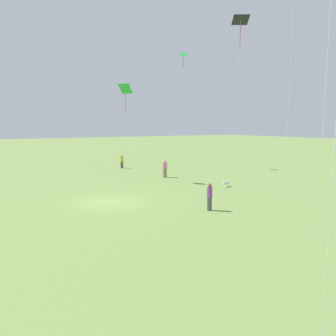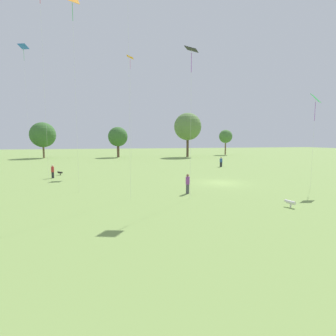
% 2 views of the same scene
% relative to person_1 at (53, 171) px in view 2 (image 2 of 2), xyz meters
% --- Properties ---
extents(ground_plane, '(240.00, 240.00, 0.00)m').
position_rel_person_1_xyz_m(ground_plane, '(18.65, -8.43, -0.84)').
color(ground_plane, '#7A994C').
extents(tree_0, '(6.48, 6.48, 9.29)m').
position_rel_person_1_xyz_m(tree_0, '(-8.80, 39.85, 5.19)').
color(tree_0, brown).
rests_on(tree_0, ground_plane).
extents(tree_1, '(5.27, 5.27, 8.24)m').
position_rel_person_1_xyz_m(tree_1, '(10.32, 38.18, 4.72)').
color(tree_1, brown).
rests_on(tree_1, ground_plane).
extents(tree_2, '(7.54, 7.54, 12.17)m').
position_rel_person_1_xyz_m(tree_2, '(29.23, 35.03, 7.53)').
color(tree_2, brown).
rests_on(tree_2, ground_plane).
extents(tree_3, '(4.15, 4.15, 7.91)m').
position_rel_person_1_xyz_m(tree_3, '(43.98, 41.42, 4.96)').
color(tree_3, brown).
rests_on(tree_3, ground_plane).
extents(person_1, '(0.45, 0.45, 1.67)m').
position_rel_person_1_xyz_m(person_1, '(0.00, 0.00, 0.00)').
color(person_1, '#232328').
rests_on(person_1, ground_plane).
extents(person_2, '(0.39, 0.39, 1.74)m').
position_rel_person_1_xyz_m(person_2, '(13.21, -12.99, 0.03)').
color(person_2, '#4C4C51').
rests_on(person_2, ground_plane).
extents(person_3, '(0.67, 0.67, 1.70)m').
position_rel_person_1_xyz_m(person_3, '(26.28, 7.58, -0.01)').
color(person_3, '#232328').
rests_on(person_3, ground_plane).
extents(kite_0, '(1.16, 1.22, 17.41)m').
position_rel_person_1_xyz_m(kite_0, '(10.49, 6.69, 15.58)').
color(kite_0, orange).
rests_on(kite_0, ground_plane).
extents(kite_1, '(1.63, 1.58, 19.52)m').
position_rel_person_1_xyz_m(kite_1, '(-5.52, 12.37, 17.77)').
color(kite_1, blue).
rests_on(kite_1, ground_plane).
extents(kite_2, '(1.26, 1.10, 16.94)m').
position_rel_person_1_xyz_m(kite_2, '(3.87, -10.00, 14.99)').
color(kite_2, orange).
rests_on(kite_2, ground_plane).
extents(kite_4, '(1.40, 1.31, 9.13)m').
position_rel_person_1_xyz_m(kite_4, '(26.04, -13.19, 7.63)').
color(kite_4, green).
rests_on(kite_4, ground_plane).
extents(kite_6, '(1.30, 1.31, 11.79)m').
position_rel_person_1_xyz_m(kite_6, '(12.82, -14.84, 10.33)').
color(kite_6, black).
rests_on(kite_6, ground_plane).
extents(kite_7, '(0.85, 0.84, 18.97)m').
position_rel_person_1_xyz_m(kite_7, '(0.47, -5.11, 16.02)').
color(kite_7, red).
rests_on(kite_7, ground_plane).
extents(dog_0, '(0.44, 0.81, 0.51)m').
position_rel_person_1_xyz_m(dog_0, '(18.69, -19.25, -0.49)').
color(dog_0, silver).
rests_on(dog_0, ground_plane).
extents(dog_1, '(0.72, 0.62, 0.50)m').
position_rel_person_1_xyz_m(dog_1, '(0.40, 2.82, -0.49)').
color(dog_1, black).
rests_on(dog_1, ground_plane).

